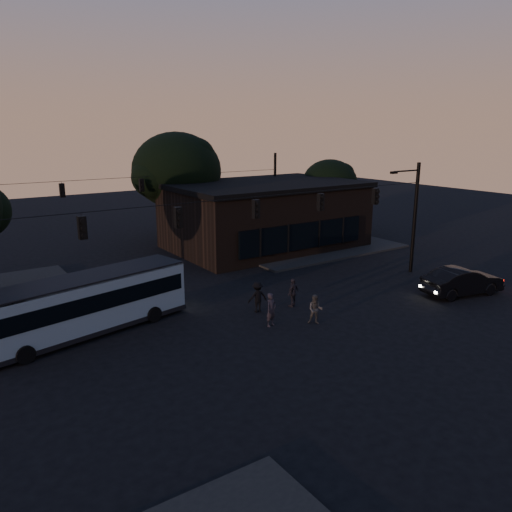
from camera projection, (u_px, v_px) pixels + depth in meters
ground at (302, 332)px, 24.40m from camera, size 120.00×120.00×0.00m
sidewalk_far_right at (307, 245)px, 42.13m from camera, size 14.00×10.00×0.15m
building at (265, 215)px, 41.42m from camera, size 15.40×10.41×5.40m
tree_behind at (177, 170)px, 42.67m from camera, size 7.60×7.60×9.43m
tree_right at (330, 183)px, 47.47m from camera, size 5.20×5.20×6.86m
signal_rig_near at (256, 230)px, 26.50m from camera, size 26.24×0.30×7.50m
signal_rig_far at (142, 200)px, 39.38m from camera, size 26.24×0.30×7.50m
bus at (87, 302)px, 23.94m from camera, size 10.38×4.42×2.85m
car at (462, 281)px, 29.72m from camera, size 5.28×2.76×1.65m
pedestrian_a at (271, 310)px, 24.96m from camera, size 0.72×0.58×1.73m
pedestrian_b at (315, 309)px, 25.27m from camera, size 0.94×0.93×1.53m
pedestrian_c at (293, 292)px, 27.71m from camera, size 1.04×0.70×1.64m
pedestrian_d at (258, 297)px, 26.89m from camera, size 1.20×0.82×1.71m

